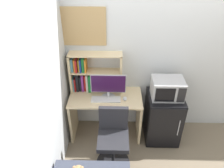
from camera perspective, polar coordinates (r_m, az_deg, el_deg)
wall_back at (r=3.54m, az=21.73°, el=6.53°), size 6.40×0.04×2.60m
wall_left at (r=2.14m, az=-21.28°, el=-11.99°), size 0.04×4.40×2.60m
desk at (r=3.49m, az=-1.64°, el=-6.58°), size 1.11×0.57×0.76m
hutch_bookshelf at (r=3.35m, az=-6.33°, el=2.83°), size 0.79×0.22×0.64m
monitor at (r=3.19m, az=-0.97°, el=-0.42°), size 0.52×0.22×0.40m
keyboard at (r=3.26m, az=-1.61°, el=-4.07°), size 0.44×0.15×0.02m
computer_mouse at (r=3.27m, az=3.40°, el=-3.86°), size 0.06×0.10×0.04m
mini_fridge at (r=3.60m, az=13.16°, el=-8.50°), size 0.53×0.56×0.82m
microwave at (r=3.27m, az=14.35°, el=-1.13°), size 0.46×0.35×0.29m
desk_chair at (r=3.14m, az=0.32°, el=-14.80°), size 0.48×0.48×0.90m
wall_corkboard at (r=3.17m, az=-8.59°, el=14.65°), size 0.75×0.02×0.54m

